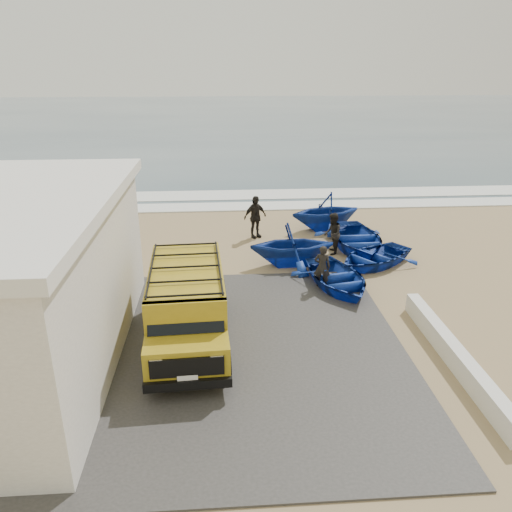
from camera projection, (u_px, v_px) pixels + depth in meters
name	position (u px, v px, depth m)	size (l,w,h in m)	color
ground	(250.00, 315.00, 15.14)	(160.00, 160.00, 0.00)	#9F855C
slab	(179.00, 353.00, 13.14)	(12.00, 10.00, 0.05)	#413E3B
ocean	(225.00, 118.00, 67.13)	(180.00, 88.00, 0.01)	#385166
surf_line	(236.00, 207.00, 26.27)	(180.00, 1.60, 0.06)	white
surf_wash	(235.00, 195.00, 28.59)	(180.00, 2.20, 0.04)	white
parapet	(454.00, 355.00, 12.58)	(0.35, 6.00, 0.55)	silver
van	(187.00, 304.00, 13.30)	(2.23, 5.11, 2.15)	#AF921A
boat_near_left	(337.00, 278.00, 16.85)	(2.50, 3.50, 0.73)	#1437A0
boat_near_right	(374.00, 257.00, 18.71)	(2.41, 3.38, 0.70)	#1437A0
boat_mid_left	(292.00, 245.00, 18.54)	(2.70, 3.13, 1.65)	#1437A0
boat_mid_right	(356.00, 239.00, 20.36)	(2.95, 4.12, 0.85)	#1437A0
boat_far_left	(326.00, 211.00, 22.56)	(2.81, 3.26, 1.72)	#1437A0
fisherman_front	(322.00, 267.00, 16.70)	(0.55, 0.36, 1.51)	black
fisherman_middle	(333.00, 234.00, 19.68)	(0.81, 0.63, 1.67)	black
fisherman_back	(255.00, 217.00, 21.47)	(1.09, 0.45, 1.85)	black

